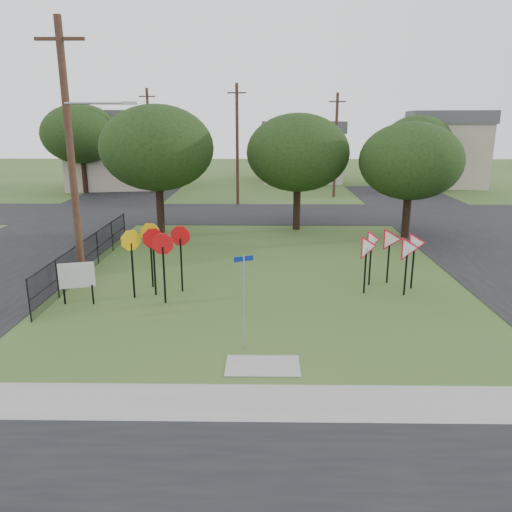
{
  "coord_description": "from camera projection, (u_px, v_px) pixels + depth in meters",
  "views": [
    {
      "loc": [
        0.0,
        -14.58,
        6.45
      ],
      "look_at": [
        -0.26,
        3.0,
        1.6
      ],
      "focal_mm": 35.0,
      "sensor_mm": 36.0,
      "label": 1
    }
  ],
  "objects": [
    {
      "name": "fence_run",
      "position": [
        89.0,
        254.0,
        21.69
      ],
      "size": [
        0.05,
        11.55,
        1.5
      ],
      "color": "black",
      "rests_on": "ground"
    },
    {
      "name": "info_board",
      "position": [
        77.0,
        277.0,
        17.71
      ],
      "size": [
        1.2,
        0.37,
        1.54
      ],
      "color": "black",
      "rests_on": "ground"
    },
    {
      "name": "house_left",
      "position": [
        118.0,
        149.0,
        47.78
      ],
      "size": [
        10.58,
        8.88,
        7.2
      ],
      "color": "#BDAD98",
      "rests_on": "ground"
    },
    {
      "name": "tree_near_right",
      "position": [
        411.0,
        161.0,
        27.06
      ],
      "size": [
        5.6,
        5.6,
        6.33
      ],
      "color": "black",
      "rests_on": "ground"
    },
    {
      "name": "tree_far_left",
      "position": [
        81.0,
        134.0,
        43.55
      ],
      "size": [
        6.8,
        6.8,
        7.73
      ],
      "color": "black",
      "rests_on": "ground"
    },
    {
      "name": "far_pole_b",
      "position": [
        336.0,
        145.0,
        41.52
      ],
      "size": [
        1.4,
        0.24,
        8.5
      ],
      "color": "#4C2F23",
      "rests_on": "ground"
    },
    {
      "name": "far_pole_a",
      "position": [
        237.0,
        144.0,
        37.71
      ],
      "size": [
        1.4,
        0.24,
        9.0
      ],
      "color": "#4C2F23",
      "rests_on": "ground"
    },
    {
      "name": "curb_pad",
      "position": [
        263.0,
        366.0,
        13.45
      ],
      "size": [
        2.0,
        1.2,
        0.02
      ],
      "primitive_type": "cube",
      "color": "gray",
      "rests_on": "ground"
    },
    {
      "name": "tree_near_left",
      "position": [
        157.0,
        148.0,
        28.06
      ],
      "size": [
        6.4,
        6.4,
        7.27
      ],
      "color": "black",
      "rests_on": "ground"
    },
    {
      "name": "sidewalk",
      "position": [
        263.0,
        402.0,
        11.72
      ],
      "size": [
        30.0,
        1.6,
        0.02
      ],
      "primitive_type": "cube",
      "color": "gray",
      "rests_on": "ground"
    },
    {
      "name": "street_name_sign",
      "position": [
        244.0,
        296.0,
        14.07
      ],
      "size": [
        0.54,
        0.25,
        2.79
      ],
      "color": "#9B9DA4",
      "rests_on": "ground"
    },
    {
      "name": "ground",
      "position": [
        263.0,
        330.0,
        15.77
      ],
      "size": [
        140.0,
        140.0,
        0.0
      ],
      "primitive_type": "plane",
      "color": "#32521E"
    },
    {
      "name": "house_mid",
      "position": [
        301.0,
        151.0,
        53.43
      ],
      "size": [
        8.4,
        8.4,
        6.2
      ],
      "color": "#BDAD98",
      "rests_on": "ground"
    },
    {
      "name": "tree_far_right",
      "position": [
        418.0,
        141.0,
        45.2
      ],
      "size": [
        6.0,
        6.0,
        6.8
      ],
      "color": "black",
      "rests_on": "ground"
    },
    {
      "name": "yield_sign_cluster",
      "position": [
        390.0,
        246.0,
        19.14
      ],
      "size": [
        2.9,
        1.71,
        2.33
      ],
      "color": "black",
      "rests_on": "ground"
    },
    {
      "name": "street_right",
      "position": [
        500.0,
        251.0,
        25.23
      ],
      "size": [
        8.0,
        50.0,
        0.02
      ],
      "primitive_type": "cube",
      "color": "black",
      "rests_on": "ground"
    },
    {
      "name": "utility_pole_main",
      "position": [
        72.0,
        153.0,
        18.82
      ],
      "size": [
        3.55,
        0.33,
        10.0
      ],
      "color": "#4C2F23",
      "rests_on": "ground"
    },
    {
      "name": "street_left",
      "position": [
        30.0,
        249.0,
        25.58
      ],
      "size": [
        8.0,
        50.0,
        0.02
      ],
      "primitive_type": "cube",
      "color": "black",
      "rests_on": "ground"
    },
    {
      "name": "stop_sign_cluster",
      "position": [
        156.0,
        246.0,
        18.45
      ],
      "size": [
        2.4,
        1.88,
        2.6
      ],
      "color": "black",
      "rests_on": "ground"
    },
    {
      "name": "tree_near_mid",
      "position": [
        298.0,
        153.0,
        28.99
      ],
      "size": [
        6.0,
        6.0,
        6.8
      ],
      "color": "black",
      "rests_on": "ground"
    },
    {
      "name": "far_pole_c",
      "position": [
        150.0,
        141.0,
        43.61
      ],
      "size": [
        1.4,
        0.24,
        9.0
      ],
      "color": "#4C2F23",
      "rests_on": "ground"
    },
    {
      "name": "house_right",
      "position": [
        446.0,
        148.0,
        49.24
      ],
      "size": [
        8.3,
        8.3,
        7.2
      ],
      "color": "#BDAD98",
      "rests_on": "ground"
    },
    {
      "name": "planting_strip",
      "position": [
        262.0,
        434.0,
        10.56
      ],
      "size": [
        30.0,
        0.8,
        0.02
      ],
      "primitive_type": "cube",
      "color": "#32521E",
      "rests_on": "ground"
    },
    {
      "name": "street_far",
      "position": [
        263.0,
        214.0,
        35.04
      ],
      "size": [
        60.0,
        8.0,
        0.02
      ],
      "primitive_type": "cube",
      "color": "black",
      "rests_on": "ground"
    }
  ]
}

